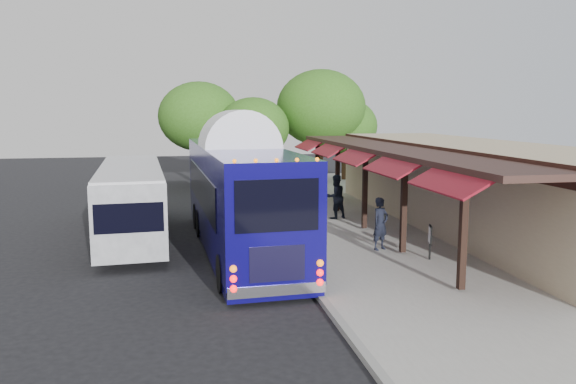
{
  "coord_description": "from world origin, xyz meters",
  "views": [
    {
      "loc": [
        -3.48,
        -17.28,
        4.94
      ],
      "look_at": [
        0.6,
        3.84,
        1.8
      ],
      "focal_mm": 35.0,
      "sensor_mm": 36.0,
      "label": 1
    }
  ],
  "objects": [
    {
      "name": "ped_a",
      "position": [
        3.26,
        0.74,
        1.06
      ],
      "size": [
        0.79,
        0.7,
        1.83
      ],
      "primitive_type": "imported",
      "rotation": [
        0.0,
        0.0,
        0.48
      ],
      "color": "black",
      "rests_on": "sidewalk"
    },
    {
      "name": "tree_far",
      "position": [
        -2.16,
        19.93,
        4.53
      ],
      "size": [
        5.31,
        5.31,
        6.79
      ],
      "color": "#382314",
      "rests_on": "ground"
    },
    {
      "name": "coach_bus",
      "position": [
        -1.45,
        2.3,
        2.12
      ],
      "size": [
        3.2,
        12.43,
        3.94
      ],
      "rotation": [
        0.0,
        0.0,
        0.05
      ],
      "color": "#0D075C",
      "rests_on": "ground"
    },
    {
      "name": "tree_mid",
      "position": [
        5.88,
        19.53,
        5.1
      ],
      "size": [
        5.98,
        5.98,
        7.65
      ],
      "color": "#382314",
      "rests_on": "ground"
    },
    {
      "name": "ped_c",
      "position": [
        1.02,
        3.3,
        1.02
      ],
      "size": [
        1.07,
        0.94,
        1.73
      ],
      "primitive_type": "imported",
      "rotation": [
        0.0,
        0.0,
        3.78
      ],
      "color": "black",
      "rests_on": "sidewalk"
    },
    {
      "name": "ped_b",
      "position": [
        3.27,
        6.49,
        1.13
      ],
      "size": [
        1.14,
        1.0,
        1.97
      ],
      "primitive_type": "imported",
      "rotation": [
        0.0,
        0.0,
        3.46
      ],
      "color": "black",
      "rests_on": "sidewalk"
    },
    {
      "name": "curb",
      "position": [
        0.05,
        4.0,
        0.07
      ],
      "size": [
        0.2,
        40.0,
        0.16
      ],
      "primitive_type": "cube",
      "color": "gray",
      "rests_on": "ground"
    },
    {
      "name": "sign_board",
      "position": [
        4.38,
        -0.79,
        0.91
      ],
      "size": [
        0.2,
        0.5,
        1.12
      ],
      "rotation": [
        0.0,
        0.0,
        -0.31
      ],
      "color": "black",
      "rests_on": "sidewalk"
    },
    {
      "name": "ped_d",
      "position": [
        1.93,
        13.45,
        1.0
      ],
      "size": [
        1.24,
        0.92,
        1.71
      ],
      "primitive_type": "imported",
      "rotation": [
        0.0,
        0.0,
        2.86
      ],
      "color": "black",
      "rests_on": "sidewalk"
    },
    {
      "name": "city_bus",
      "position": [
        -5.38,
        5.1,
        1.56
      ],
      "size": [
        2.97,
        10.62,
        2.82
      ],
      "rotation": [
        0.0,
        0.0,
        0.07
      ],
      "color": "gray",
      "rests_on": "ground"
    },
    {
      "name": "ground",
      "position": [
        0.0,
        0.0,
        0.0
      ],
      "size": [
        90.0,
        90.0,
        0.0
      ],
      "primitive_type": "plane",
      "color": "black",
      "rests_on": "ground"
    },
    {
      "name": "tree_left",
      "position": [
        1.07,
        17.68,
        3.83
      ],
      "size": [
        4.49,
        4.49,
        5.75
      ],
      "color": "#382314",
      "rests_on": "ground"
    },
    {
      "name": "station_shelter",
      "position": [
        8.38,
        4.0,
        1.85
      ],
      "size": [
        8.15,
        20.0,
        3.6
      ],
      "color": "tan",
      "rests_on": "ground"
    },
    {
      "name": "tree_right",
      "position": [
        7.78,
        20.3,
        3.84
      ],
      "size": [
        4.5,
        4.5,
        5.77
      ],
      "color": "#382314",
      "rests_on": "ground"
    },
    {
      "name": "sidewalk",
      "position": [
        5.0,
        4.0,
        0.07
      ],
      "size": [
        10.0,
        40.0,
        0.15
      ],
      "primitive_type": "cube",
      "color": "#9E9B93",
      "rests_on": "ground"
    }
  ]
}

